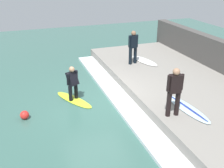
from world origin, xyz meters
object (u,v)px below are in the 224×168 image
object	(u,v)px
surfboard_waiting_far	(144,61)
surfboard_riding	(74,100)
surfer_waiting_near	(174,90)
surfer_riding	(73,81)
surfboard_waiting_near	(188,109)
surfer_waiting_far	(133,46)
marker_buoy	(25,115)

from	to	relation	value
surfboard_waiting_far	surfboard_riding	bearing A→B (deg)	-153.15
surfboard_riding	surfer_waiting_near	xyz separation A→B (m)	(2.57, -2.91, 1.33)
surfer_riding	surfboard_waiting_near	size ratio (longest dim) A/B	0.64
surfer_waiting_near	surfer_riding	bearing A→B (deg)	131.41
surfer_waiting_near	surfer_waiting_far	distance (m)	4.91
surfboard_waiting_near	surfboard_waiting_far	bearing A→B (deg)	80.74
surfer_waiting_near	surfboard_waiting_near	world-z (taller)	surfer_waiting_near
surfer_riding	surfer_waiting_far	size ratio (longest dim) A/B	0.84
surfer_riding	surfboard_waiting_far	distance (m)	4.54
surfer_riding	surfer_waiting_near	xyz separation A→B (m)	(2.57, -2.91, 0.55)
surfboard_waiting_near	surfer_waiting_far	world-z (taller)	surfer_waiting_far
surfer_riding	surfboard_waiting_near	xyz separation A→B (m)	(3.26, -2.78, -0.32)
surfer_riding	surfer_waiting_far	xyz separation A→B (m)	(3.35, 1.94, 0.56)
surfboard_waiting_far	marker_buoy	world-z (taller)	surfboard_waiting_far
surfboard_waiting_near	marker_buoy	world-z (taller)	surfboard_waiting_near
surfer_waiting_near	surfboard_waiting_near	bearing A→B (deg)	11.09
surfboard_waiting_far	marker_buoy	distance (m)	6.55
surfer_riding	surfboard_waiting_far	bearing A→B (deg)	26.85
surfboard_waiting_near	marker_buoy	bearing A→B (deg)	158.57
marker_buoy	surfer_waiting_far	bearing A→B (deg)	27.39
surfer_waiting_near	marker_buoy	world-z (taller)	surfer_waiting_near
surfboard_waiting_far	marker_buoy	bearing A→B (deg)	-154.57
surfer_riding	surfboard_waiting_near	bearing A→B (deg)	-40.44
surfboard_riding	marker_buoy	size ratio (longest dim) A/B	6.51
surfer_riding	surfboard_riding	bearing A→B (deg)	135.00
surfer_waiting_near	surfboard_riding	bearing A→B (deg)	131.41
surfboard_riding	surfer_waiting_far	xyz separation A→B (m)	(3.35, 1.94, 1.33)
surfer_waiting_near	surfer_waiting_far	size ratio (longest dim) A/B	0.99
surfboard_waiting_far	surfer_waiting_far	bearing A→B (deg)	-171.24
surfboard_waiting_near	surfer_waiting_far	distance (m)	4.80
surfer_waiting_near	surfer_waiting_far	xyz separation A→B (m)	(0.78, 4.85, 0.00)
surfboard_riding	surfboard_waiting_far	world-z (taller)	surfboard_waiting_far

